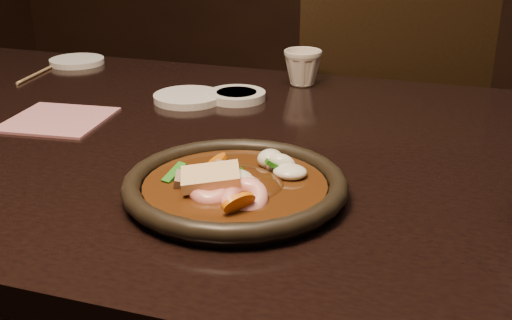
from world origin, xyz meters
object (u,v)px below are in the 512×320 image
(chair, at_px, (379,153))
(plate, at_px, (235,187))
(table, at_px, (146,173))
(tea_cup, at_px, (303,66))

(chair, xyz_separation_m, plate, (-0.07, -0.84, 0.26))
(table, xyz_separation_m, tea_cup, (0.18, 0.35, 0.11))
(table, height_order, plate, plate)
(chair, distance_m, tea_cup, 0.43)
(table, relative_size, plate, 5.62)
(chair, relative_size, tea_cup, 12.10)
(plate, xyz_separation_m, tea_cup, (-0.06, 0.54, 0.02))
(table, height_order, tea_cup, tea_cup)
(chair, distance_m, plate, 0.88)
(tea_cup, bearing_deg, chair, 66.51)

